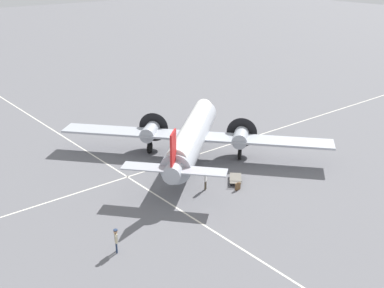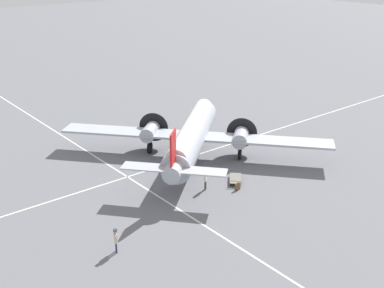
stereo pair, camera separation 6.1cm
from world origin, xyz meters
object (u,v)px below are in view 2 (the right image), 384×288
suitcase_near_door (238,186)px  baggage_cart (235,179)px  airliner_main (193,134)px  passenger_boarding (205,178)px  crew_foreground (116,238)px

suitcase_near_door → baggage_cart: (0.90, 1.21, -0.03)m
airliner_main → passenger_boarding: 6.68m
baggage_cart → crew_foreground: bearing=145.2°
airliner_main → suitcase_near_door: bearing=-140.0°
passenger_boarding → crew_foreground: bearing=162.4°
airliner_main → suitcase_near_door: size_ratio=32.65×
passenger_boarding → baggage_cart: passenger_boarding is taller
airliner_main → suitcase_near_door: airliner_main is taller
passenger_boarding → suitcase_near_door: size_ratio=2.60×
airliner_main → passenger_boarding: (-3.25, -5.64, -1.48)m
airliner_main → baggage_cart: bearing=-133.5°
crew_foreground → airliner_main: bearing=-29.8°
airliner_main → crew_foreground: 16.22m
passenger_boarding → baggage_cart: 3.09m
suitcase_near_door → passenger_boarding: bearing=140.4°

